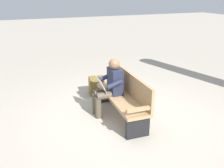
% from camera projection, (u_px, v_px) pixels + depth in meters
% --- Properties ---
extents(ground_plane, '(40.00, 40.00, 0.00)m').
position_uv_depth(ground_plane, '(121.00, 116.00, 5.07)').
color(ground_plane, '#A89E8E').
extents(bench_near, '(1.82, 0.58, 0.90)m').
position_uv_depth(bench_near, '(124.00, 96.00, 4.92)').
color(bench_near, '#9E7A51').
rests_on(bench_near, ground).
extents(person_seated, '(0.59, 0.59, 1.18)m').
position_uv_depth(person_seated, '(110.00, 85.00, 4.98)').
color(person_seated, '#1E2338').
rests_on(person_seated, ground).
extents(backpack, '(0.33, 0.38, 0.46)m').
position_uv_depth(backpack, '(96.00, 86.00, 6.05)').
color(backpack, brown).
rests_on(backpack, ground).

